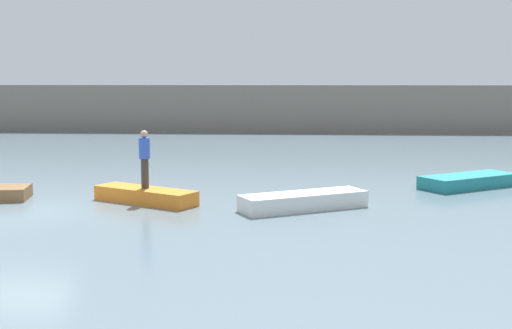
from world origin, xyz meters
The scene contains 6 objects.
ground_plane centered at (0.00, 0.00, 0.00)m, with size 120.00×120.00×0.00m, color slate.
embankment_wall centered at (0.00, 27.19, 1.58)m, with size 80.00×1.20×3.17m, color gray.
rowboat_orange centered at (3.07, 1.47, 0.21)m, with size 3.28×0.90×0.43m, color orange.
rowboat_white centered at (7.68, 0.79, 0.23)m, with size 3.63×1.02×0.46m, color white.
rowboat_teal centered at (13.23, 4.82, 0.21)m, with size 3.47×1.28×0.42m, color teal.
person_blue_shirt centered at (3.07, 1.47, 1.37)m, with size 0.32×0.32×1.70m.
Camera 1 is at (7.45, -17.32, 3.62)m, focal length 46.35 mm.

